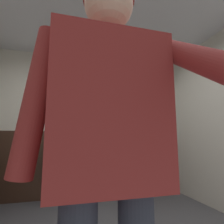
# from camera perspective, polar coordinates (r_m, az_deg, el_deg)

# --- Properties ---
(wall_back) EXTENTS (4.05, 0.12, 2.68)m
(wall_back) POSITION_cam_1_polar(r_m,az_deg,el_deg) (3.61, -6.79, -3.80)
(wall_back) COLOR beige
(wall_back) RESTS_ON ground_plane
(wainscot_band_back) EXTENTS (3.45, 0.03, 1.19)m
(wainscot_band_back) POSITION_cam_1_polar(r_m,az_deg,el_deg) (3.55, -6.82, -15.78)
(wainscot_band_back) COLOR #382319
(wainscot_band_back) RESTS_ON ground_plane
(downlight_far) EXTENTS (0.14, 0.14, 0.03)m
(downlight_far) POSITION_cam_1_polar(r_m,az_deg,el_deg) (2.93, 2.77, 24.89)
(downlight_far) COLOR white
(urinal_left) EXTENTS (0.40, 0.34, 1.24)m
(urinal_left) POSITION_cam_1_polar(r_m,az_deg,el_deg) (3.35, -17.07, -12.76)
(urinal_left) COLOR white
(urinal_left) RESTS_ON ground_plane
(urinal_middle) EXTENTS (0.40, 0.34, 1.24)m
(urinal_middle) POSITION_cam_1_polar(r_m,az_deg,el_deg) (3.41, -4.06, -13.01)
(urinal_middle) COLOR white
(urinal_middle) RESTS_ON ground_plane
(privacy_divider_panel) EXTENTS (0.04, 0.40, 0.90)m
(privacy_divider_panel) POSITION_cam_1_polar(r_m,az_deg,el_deg) (3.28, -10.32, -10.06)
(privacy_divider_panel) COLOR #4C4C51
(person) EXTENTS (0.67, 0.60, 1.74)m
(person) POSITION_cam_1_polar(r_m,az_deg,el_deg) (0.71, -1.00, -10.54)
(person) COLOR #2D3342
(person) RESTS_ON ground_plane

